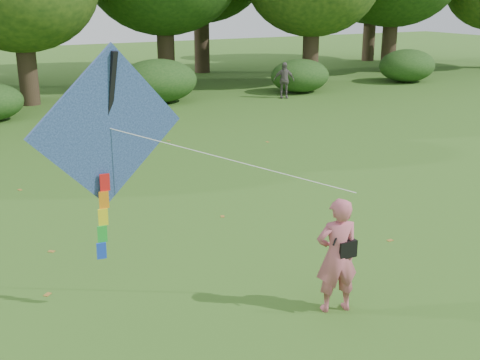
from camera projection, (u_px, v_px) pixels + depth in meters
name	position (u px, v px, depth m)	size (l,w,h in m)	color
ground	(372.00, 289.00, 9.76)	(100.00, 100.00, 0.00)	#265114
man_kite_flyer	(337.00, 255.00, 8.86)	(0.65, 0.43, 1.78)	#C05A6A
bystander_right	(284.00, 80.00, 27.09)	(0.95, 0.39, 1.61)	#655D59
crossbody_bag	(345.00, 247.00, 8.85)	(0.43, 0.20, 0.71)	black
flying_kite	(109.00, 131.00, 8.39)	(4.27, 1.97, 3.14)	#233598
shrub_band	(73.00, 90.00, 24.03)	(39.15, 3.22, 1.88)	#264919
fallen_leaves	(135.00, 214.00, 13.03)	(9.25, 12.73, 0.01)	olive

